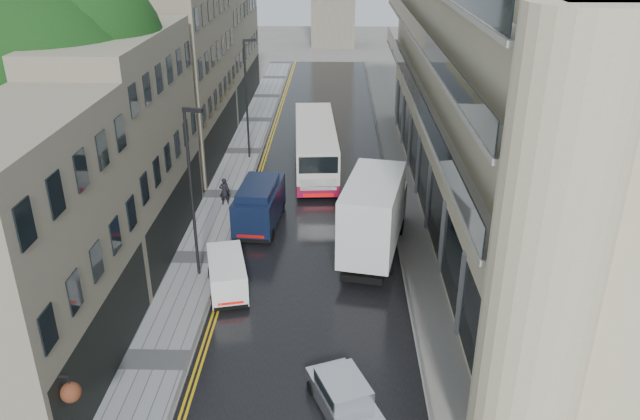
# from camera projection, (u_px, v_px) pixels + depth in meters

# --- Properties ---
(road) EXTENTS (9.00, 85.00, 0.02)m
(road) POSITION_uv_depth(u_px,v_px,m) (318.00, 196.00, 39.52)
(road) COLOR black
(road) RESTS_ON ground
(left_sidewalk) EXTENTS (2.70, 85.00, 0.12)m
(left_sidewalk) POSITION_uv_depth(u_px,v_px,m) (226.00, 195.00, 39.64)
(left_sidewalk) COLOR gray
(left_sidewalk) RESTS_ON ground
(right_sidewalk) EXTENTS (1.80, 85.00, 0.12)m
(right_sidewalk) POSITION_uv_depth(u_px,v_px,m) (403.00, 196.00, 39.36)
(right_sidewalk) COLOR slate
(right_sidewalk) RESTS_ON ground
(old_shop_row) EXTENTS (4.50, 56.00, 12.00)m
(old_shop_row) POSITION_uv_depth(u_px,v_px,m) (170.00, 92.00, 39.52)
(old_shop_row) COLOR gray
(old_shop_row) RESTS_ON ground
(modern_block) EXTENTS (8.00, 40.00, 14.00)m
(modern_block) POSITION_uv_depth(u_px,v_px,m) (500.00, 95.00, 34.98)
(modern_block) COLOR beige
(modern_block) RESTS_ON ground
(tree_near) EXTENTS (10.56, 10.56, 13.89)m
(tree_near) POSITION_uv_depth(u_px,v_px,m) (55.00, 124.00, 30.12)
(tree_near) COLOR black
(tree_near) RESTS_ON ground
(tree_far) EXTENTS (9.24, 9.24, 12.46)m
(tree_far) POSITION_uv_depth(u_px,v_px,m) (140.00, 78.00, 42.22)
(tree_far) COLOR black
(tree_far) RESTS_ON ground
(cream_bus) EXTENTS (3.42, 11.86, 3.19)m
(cream_bus) POSITION_uv_depth(u_px,v_px,m) (298.00, 164.00, 40.32)
(cream_bus) COLOR silver
(cream_bus) RESTS_ON road
(white_lorry) EXTENTS (4.15, 8.72, 4.40)m
(white_lorry) POSITION_uv_depth(u_px,v_px,m) (345.00, 229.00, 30.32)
(white_lorry) COLOR silver
(white_lorry) RESTS_ON road
(white_van) EXTENTS (2.45, 4.04, 1.70)m
(white_van) POSITION_uv_depth(u_px,v_px,m) (213.00, 291.00, 27.69)
(white_van) COLOR white
(white_van) RESTS_ON road
(navy_van) EXTENTS (2.53, 5.46, 2.71)m
(navy_van) POSITION_uv_depth(u_px,v_px,m) (235.00, 216.00, 33.65)
(navy_van) COLOR black
(navy_van) RESTS_ON road
(pedestrian) EXTENTS (0.69, 0.53, 1.71)m
(pedestrian) POSITION_uv_depth(u_px,v_px,m) (224.00, 191.00, 37.78)
(pedestrian) COLOR black
(pedestrian) RESTS_ON left_sidewalk
(lamp_post_near) EXTENTS (0.96, 0.42, 8.31)m
(lamp_post_near) POSITION_uv_depth(u_px,v_px,m) (192.00, 196.00, 28.86)
(lamp_post_near) COLOR black
(lamp_post_near) RESTS_ON left_sidewalk
(lamp_post_far) EXTENTS (0.97, 0.50, 8.45)m
(lamp_post_far) POSITION_uv_depth(u_px,v_px,m) (247.00, 101.00, 44.11)
(lamp_post_far) COLOR black
(lamp_post_far) RESTS_ON left_sidewalk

